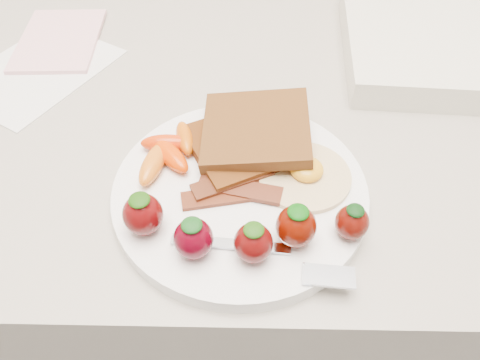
{
  "coord_description": "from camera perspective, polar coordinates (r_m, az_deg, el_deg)",
  "views": [
    {
      "loc": [
        0.02,
        1.23,
        1.29
      ],
      "look_at": [
        0.01,
        1.55,
        0.93
      ],
      "focal_mm": 35.0,
      "sensor_mm": 36.0,
      "label": 1
    }
  ],
  "objects": [
    {
      "name": "counter",
      "position": [
        0.97,
        -0.68,
        -11.96
      ],
      "size": [
        2.0,
        0.6,
        0.9
      ],
      "primitive_type": "cube",
      "color": "gray",
      "rests_on": "ground"
    },
    {
      "name": "plate",
      "position": [
        0.5,
        -0.0,
        -1.43
      ],
      "size": [
        0.27,
        0.27,
        0.02
      ],
      "primitive_type": "cylinder",
      "color": "white",
      "rests_on": "counter"
    },
    {
      "name": "toast_lower",
      "position": [
        0.53,
        0.14,
        4.23
      ],
      "size": [
        0.14,
        0.14,
        0.01
      ],
      "primitive_type": "cube",
      "rotation": [
        0.0,
        0.0,
        0.47
      ],
      "color": "#3D210F",
      "rests_on": "plate"
    },
    {
      "name": "toast_upper",
      "position": [
        0.53,
        1.97,
        6.27
      ],
      "size": [
        0.12,
        0.12,
        0.03
      ],
      "primitive_type": "cube",
      "rotation": [
        0.0,
        -0.1,
        -0.01
      ],
      "color": "#4E2E0F",
      "rests_on": "toast_lower"
    },
    {
      "name": "fried_egg",
      "position": [
        0.5,
        7.93,
        0.72
      ],
      "size": [
        0.13,
        0.13,
        0.02
      ],
      "color": "white",
      "rests_on": "plate"
    },
    {
      "name": "bacon_strips",
      "position": [
        0.49,
        -0.95,
        -1.03
      ],
      "size": [
        0.11,
        0.07,
        0.01
      ],
      "color": "#46110B",
      "rests_on": "plate"
    },
    {
      "name": "baby_carrots",
      "position": [
        0.52,
        -8.83,
        3.51
      ],
      "size": [
        0.06,
        0.1,
        0.02
      ],
      "color": "red",
      "rests_on": "plate"
    },
    {
      "name": "strawberries",
      "position": [
        0.43,
        -0.21,
        -5.87
      ],
      "size": [
        0.23,
        0.07,
        0.05
      ],
      "color": "#4B0607",
      "rests_on": "plate"
    },
    {
      "name": "fork",
      "position": [
        0.44,
        4.17,
        -9.47
      ],
      "size": [
        0.17,
        0.06,
        0.0
      ],
      "color": "silver",
      "rests_on": "plate"
    },
    {
      "name": "paper_sheet",
      "position": [
        0.73,
        -23.5,
        12.11
      ],
      "size": [
        0.24,
        0.26,
        0.0
      ],
      "primitive_type": "cube",
      "rotation": [
        0.0,
        0.0,
        -0.53
      ],
      "color": "white",
      "rests_on": "counter"
    },
    {
      "name": "notepad",
      "position": [
        0.78,
        -21.17,
        15.66
      ],
      "size": [
        0.12,
        0.17,
        0.01
      ],
      "primitive_type": "cube",
      "rotation": [
        0.0,
        0.0,
        0.04
      ],
      "color": "beige",
      "rests_on": "paper_sheet"
    },
    {
      "name": "appliance",
      "position": [
        0.76,
        25.5,
        14.67
      ],
      "size": [
        0.35,
        0.29,
        0.04
      ],
      "primitive_type": "cube",
      "rotation": [
        0.0,
        0.0,
        -0.07
      ],
      "color": "silver",
      "rests_on": "counter"
    }
  ]
}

